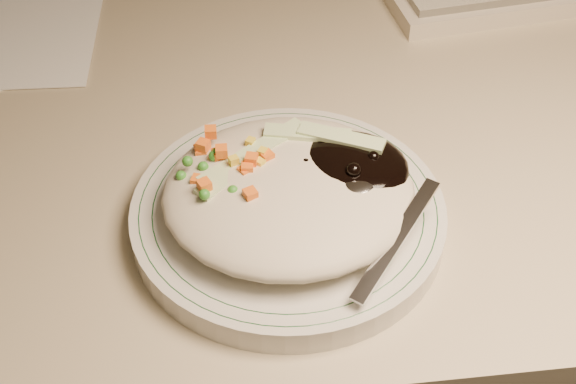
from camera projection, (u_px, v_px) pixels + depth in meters
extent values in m
cube|color=tan|center=(344.00, 91.00, 0.80)|extent=(1.40, 0.70, 0.04)
cylinder|color=beige|center=(288.00, 216.00, 0.63)|extent=(0.25, 0.25, 0.02)
torus|color=#144723|center=(288.00, 207.00, 0.62)|extent=(0.23, 0.23, 0.00)
torus|color=#144723|center=(288.00, 207.00, 0.62)|extent=(0.21, 0.21, 0.00)
ellipsoid|color=#B8AE95|center=(289.00, 193.00, 0.60)|extent=(0.19, 0.18, 0.04)
ellipsoid|color=black|center=(345.00, 170.00, 0.62)|extent=(0.10, 0.09, 0.03)
ellipsoid|color=orange|center=(227.00, 177.00, 0.61)|extent=(0.08, 0.08, 0.02)
sphere|color=black|center=(306.00, 165.00, 0.61)|extent=(0.01, 0.01, 0.01)
sphere|color=black|center=(342.00, 157.00, 0.61)|extent=(0.01, 0.01, 0.01)
sphere|color=black|center=(373.00, 157.00, 0.61)|extent=(0.01, 0.01, 0.01)
sphere|color=black|center=(361.00, 152.00, 0.62)|extent=(0.01, 0.01, 0.01)
sphere|color=black|center=(354.00, 170.00, 0.59)|extent=(0.01, 0.01, 0.01)
sphere|color=black|center=(340.00, 163.00, 0.61)|extent=(0.01, 0.01, 0.01)
sphere|color=black|center=(352.00, 153.00, 0.62)|extent=(0.01, 0.01, 0.01)
cube|color=orange|center=(222.00, 151.00, 0.60)|extent=(0.01, 0.01, 0.01)
cube|color=orange|center=(245.00, 180.00, 0.60)|extent=(0.01, 0.01, 0.01)
cube|color=orange|center=(203.00, 145.00, 0.62)|extent=(0.01, 0.01, 0.01)
cube|color=orange|center=(252.00, 159.00, 0.60)|extent=(0.01, 0.01, 0.01)
cube|color=orange|center=(247.00, 168.00, 0.60)|extent=(0.01, 0.01, 0.01)
cube|color=orange|center=(201.00, 150.00, 0.63)|extent=(0.01, 0.01, 0.01)
cube|color=orange|center=(219.00, 154.00, 0.61)|extent=(0.01, 0.01, 0.01)
cube|color=orange|center=(245.00, 172.00, 0.60)|extent=(0.01, 0.01, 0.01)
cube|color=orange|center=(267.00, 157.00, 0.61)|extent=(0.01, 0.01, 0.01)
cube|color=orange|center=(211.00, 132.00, 0.62)|extent=(0.01, 0.01, 0.01)
cube|color=orange|center=(204.00, 185.00, 0.58)|extent=(0.01, 0.01, 0.01)
cube|color=orange|center=(250.00, 195.00, 0.58)|extent=(0.01, 0.01, 0.01)
cube|color=orange|center=(198.00, 181.00, 0.60)|extent=(0.01, 0.01, 0.01)
cube|color=orange|center=(202.00, 154.00, 0.62)|extent=(0.01, 0.01, 0.01)
sphere|color=#388C28|center=(246.00, 165.00, 0.61)|extent=(0.01, 0.01, 0.01)
sphere|color=#388C28|center=(204.00, 195.00, 0.57)|extent=(0.01, 0.01, 0.01)
sphere|color=#388C28|center=(203.00, 167.00, 0.60)|extent=(0.01, 0.01, 0.01)
sphere|color=#388C28|center=(187.00, 161.00, 0.60)|extent=(0.01, 0.01, 0.01)
sphere|color=#388C28|center=(242.00, 161.00, 0.61)|extent=(0.01, 0.01, 0.01)
sphere|color=#388C28|center=(254.00, 192.00, 0.59)|extent=(0.01, 0.01, 0.01)
sphere|color=#388C28|center=(227.00, 173.00, 0.60)|extent=(0.01, 0.01, 0.01)
sphere|color=#388C28|center=(219.00, 192.00, 0.59)|extent=(0.01, 0.01, 0.01)
sphere|color=#388C28|center=(181.00, 176.00, 0.60)|extent=(0.01, 0.01, 0.01)
sphere|color=#388C28|center=(217.00, 153.00, 0.61)|extent=(0.01, 0.01, 0.01)
sphere|color=#388C28|center=(214.00, 156.00, 0.61)|extent=(0.01, 0.01, 0.01)
sphere|color=#388C28|center=(205.00, 182.00, 0.59)|extent=(0.01, 0.01, 0.01)
sphere|color=#388C28|center=(233.00, 191.00, 0.58)|extent=(0.01, 0.01, 0.01)
sphere|color=#388C28|center=(270.00, 146.00, 0.62)|extent=(0.01, 0.01, 0.01)
cube|color=yellow|center=(240.00, 161.00, 0.61)|extent=(0.01, 0.01, 0.01)
cube|color=yellow|center=(260.00, 164.00, 0.60)|extent=(0.01, 0.01, 0.01)
cube|color=yellow|center=(226.00, 160.00, 0.61)|extent=(0.01, 0.01, 0.01)
cube|color=yellow|center=(234.00, 161.00, 0.60)|extent=(0.01, 0.01, 0.01)
cube|color=yellow|center=(227.00, 175.00, 0.60)|extent=(0.01, 0.01, 0.01)
cube|color=yellow|center=(263.00, 153.00, 0.61)|extent=(0.01, 0.01, 0.01)
cube|color=yellow|center=(250.00, 143.00, 0.62)|extent=(0.01, 0.01, 0.01)
cube|color=yellow|center=(240.00, 175.00, 0.60)|extent=(0.01, 0.01, 0.01)
cube|color=#B2D18C|center=(270.00, 142.00, 0.62)|extent=(0.06, 0.05, 0.00)
cube|color=#B2D18C|center=(308.00, 133.00, 0.63)|extent=(0.07, 0.03, 0.00)
cube|color=#B2D18C|center=(234.00, 173.00, 0.60)|extent=(0.06, 0.06, 0.00)
cube|color=#B2D18C|center=(341.00, 137.00, 0.62)|extent=(0.07, 0.04, 0.00)
cube|color=#B2D18C|center=(296.00, 186.00, 0.59)|extent=(0.07, 0.02, 0.00)
cube|color=#B2D18C|center=(237.00, 163.00, 0.61)|extent=(0.06, 0.05, 0.00)
ellipsoid|color=silver|center=(354.00, 182.00, 0.59)|extent=(0.06, 0.06, 0.01)
cube|color=silver|center=(397.00, 239.00, 0.57)|extent=(0.08, 0.09, 0.03)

